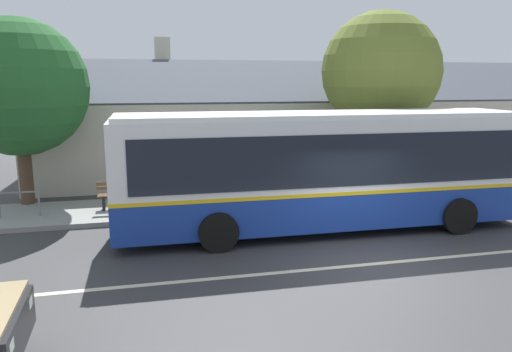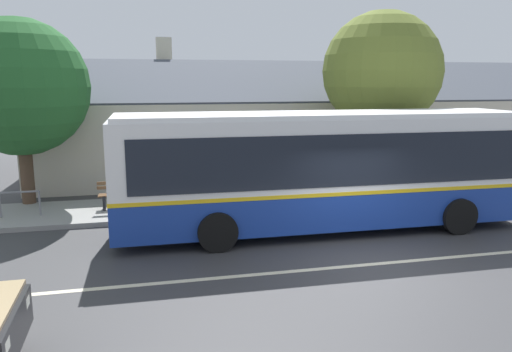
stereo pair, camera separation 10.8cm
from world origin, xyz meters
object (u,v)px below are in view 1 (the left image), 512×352
at_px(bench_by_building, 127,196).
at_px(bus_stop_sign, 472,154).
at_px(bike_rack, 19,200).
at_px(bench_down_street, 276,191).
at_px(street_tree_secondary, 17,91).
at_px(transit_bus, 323,168).
at_px(street_tree_primary, 381,72).

height_order(bench_by_building, bus_stop_sign, bus_stop_sign).
height_order(bus_stop_sign, bike_rack, bus_stop_sign).
height_order(bench_down_street, street_tree_secondary, street_tree_secondary).
distance_m(bench_by_building, street_tree_secondary, 4.82).
bearing_deg(bench_down_street, bike_rack, 179.12).
distance_m(bench_by_building, bike_rack, 3.11).
xyz_separation_m(transit_bus, bike_rack, (-8.49, 2.78, -1.08)).
bearing_deg(bike_rack, bench_by_building, 5.35).
bearing_deg(street_tree_secondary, bench_by_building, -23.61).
bearing_deg(bus_stop_sign, street_tree_secondary, 170.90).
xyz_separation_m(transit_bus, bench_down_street, (-0.60, 2.66, -1.20)).
height_order(bench_by_building, street_tree_primary, street_tree_primary).
height_order(bench_by_building, bench_down_street, same).
relative_size(bench_down_street, street_tree_primary, 0.25).
bearing_deg(street_tree_secondary, transit_bus, -27.44).
height_order(street_tree_primary, bus_stop_sign, street_tree_primary).
xyz_separation_m(street_tree_primary, bike_rack, (-12.28, -1.41, -3.80)).
bearing_deg(bench_down_street, bus_stop_sign, -4.68).
xyz_separation_m(bench_down_street, bike_rack, (-7.89, 0.12, 0.12)).
xyz_separation_m(transit_bus, bus_stop_sign, (6.33, 2.09, -0.13)).
relative_size(street_tree_primary, bus_stop_sign, 2.78).
relative_size(transit_bus, street_tree_primary, 1.73).
relative_size(bus_stop_sign, bike_rack, 2.07).
relative_size(bench_by_building, bike_rack, 1.52).
distance_m(transit_bus, bike_rack, 9.00).
distance_m(bench_by_building, bench_down_street, 4.81).
height_order(street_tree_secondary, bike_rack, street_tree_secondary).
relative_size(bench_by_building, bench_down_street, 1.07).
height_order(transit_bus, bus_stop_sign, transit_bus).
xyz_separation_m(bench_by_building, bench_down_street, (4.79, -0.41, -0.01)).
bearing_deg(bus_stop_sign, transit_bus, -161.71).
height_order(bench_down_street, bus_stop_sign, bus_stop_sign).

